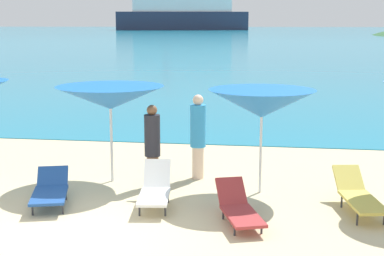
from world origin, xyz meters
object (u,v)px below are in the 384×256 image
Objects in this scene: lounge_chair_1 at (50,190)px; lounge_chair_7 at (239,208)px; umbrella_4 at (262,104)px; lounge_chair_5 at (155,189)px; umbrella_3 at (110,98)px; cruise_ship at (182,11)px; beachgoer_1 at (152,144)px; lounge_chair_0 at (358,195)px; beachgoer_0 at (198,134)px.

lounge_chair_7 is at bearing -23.62° from lounge_chair_1.
lounge_chair_7 is (-0.31, -1.76, -1.53)m from umbrella_4.
lounge_chair_5 is 0.92× the size of lounge_chair_7.
cruise_ship is (-39.03, 242.25, 6.82)m from umbrella_3.
lounge_chair_5 is 1.36m from beachgoer_1.
umbrella_3 is 2.38m from lounge_chair_1.
umbrella_4 is 2.64m from lounge_chair_5.
cruise_ship reaches higher than lounge_chair_0.
lounge_chair_0 is 3.65m from beachgoer_0.
beachgoer_0 is (2.46, 2.20, 0.69)m from lounge_chair_1.
lounge_chair_5 is (-3.66, -0.21, 0.01)m from lounge_chair_0.
umbrella_4 is at bearing 71.94° from beachgoer_0.
lounge_chair_1 is at bearing 154.15° from lounge_chair_7.
lounge_chair_1 is 247.09m from cruise_ship.
beachgoer_0 is 245.29m from cruise_ship.
umbrella_4 is 2.36m from beachgoer_1.
lounge_chair_5 is at bearing -149.44° from umbrella_4.
lounge_chair_5 is (1.25, -1.47, -1.47)m from umbrella_3.
beachgoer_0 is at bearing 147.24° from beachgoer_1.
umbrella_4 is at bearing 23.42° from lounge_chair_5.
lounge_chair_0 is 3.66m from lounge_chair_5.
umbrella_4 reaches higher than umbrella_3.
cruise_ship is (-39.97, 242.54, 7.71)m from beachgoer_1.
beachgoer_1 is (1.63, 1.42, 0.62)m from lounge_chair_1.
beachgoer_1 is 0.03× the size of cruise_ship.
cruise_ship is at bearing -156.65° from beachgoer_1.
beachgoer_0 is at bearing 15.63° from umbrella_3.
umbrella_4 is at bearing -6.50° from umbrella_3.
lounge_chair_7 is at bearing 59.83° from beachgoer_1.
lounge_chair_1 is at bearing -92.21° from cruise_ship.
umbrella_3 is at bearing -92.68° from beachgoer_1.
umbrella_4 is 1.13× the size of lounge_chair_0.
umbrella_4 reaches higher than lounge_chair_5.
umbrella_3 is 3.86m from lounge_chair_7.
beachgoer_0 is at bearing 140.83° from lounge_chair_0.
beachgoer_1 is (-0.83, -0.78, -0.07)m from beachgoer_0.
lounge_chair_7 is at bearing -167.45° from lounge_chair_0.
lounge_chair_5 is 0.81× the size of beachgoer_0.
lounge_chair_7 is at bearing -99.85° from umbrella_4.
beachgoer_1 is at bearing 97.28° from lounge_chair_5.
lounge_chair_0 is 1.01× the size of beachgoer_0.
beachgoer_1 is (-1.89, 1.83, 0.65)m from lounge_chair_7.
lounge_chair_7 is (2.83, -2.12, -1.54)m from umbrella_3.
lounge_chair_1 is 1.95m from lounge_chair_5.
umbrella_3 is 1.33m from beachgoer_1.
lounge_chair_1 is at bearing -34.95° from beachgoer_1.
lounge_chair_5 is 0.02× the size of cruise_ship.
lounge_chair_0 is 1.16× the size of lounge_chair_1.
umbrella_4 is at bearing 2.49° from lounge_chair_1.
beachgoer_0 is at bearing -91.57° from cruise_ship.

